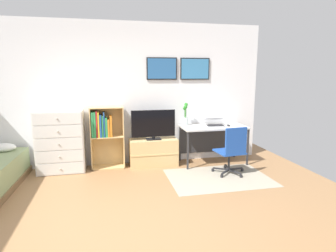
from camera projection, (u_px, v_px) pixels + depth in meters
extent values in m
plane|color=#936B44|center=(112.00, 228.00, 3.30)|extent=(7.20, 7.20, 0.00)
cube|color=white|center=(106.00, 95.00, 5.39)|extent=(6.12, 0.06, 2.70)
cube|color=black|center=(162.00, 69.00, 5.47)|extent=(0.59, 0.02, 0.42)
cube|color=#285B93|center=(162.00, 69.00, 5.46)|extent=(0.55, 0.01, 0.38)
cube|color=black|center=(195.00, 69.00, 5.61)|extent=(0.59, 0.02, 0.42)
cube|color=teal|center=(195.00, 69.00, 5.60)|extent=(0.55, 0.01, 0.38)
cube|color=#9E937F|center=(219.00, 178.00, 4.87)|extent=(1.70, 1.20, 0.01)
ellipsoid|color=white|center=(2.00, 148.00, 4.84)|extent=(0.45, 0.30, 0.14)
cube|color=silver|center=(61.00, 141.00, 5.10)|extent=(0.82, 0.42, 1.12)
cube|color=silver|center=(61.00, 169.00, 4.97)|extent=(0.78, 0.01, 0.20)
sphere|color=#A59E8C|center=(60.00, 169.00, 4.96)|extent=(0.03, 0.03, 0.03)
cube|color=silver|center=(60.00, 157.00, 4.93)|extent=(0.78, 0.01, 0.20)
sphere|color=#A59E8C|center=(60.00, 157.00, 4.91)|extent=(0.03, 0.03, 0.03)
cube|color=silver|center=(59.00, 144.00, 4.89)|extent=(0.78, 0.01, 0.20)
sphere|color=#A59E8C|center=(59.00, 144.00, 4.87)|extent=(0.03, 0.03, 0.03)
cube|color=silver|center=(58.00, 132.00, 4.85)|extent=(0.78, 0.01, 0.20)
sphere|color=#A59E8C|center=(58.00, 132.00, 4.83)|extent=(0.03, 0.03, 0.03)
cube|color=silver|center=(57.00, 119.00, 4.81)|extent=(0.78, 0.01, 0.20)
sphere|color=#A59E8C|center=(57.00, 119.00, 4.79)|extent=(0.03, 0.03, 0.03)
cube|color=tan|center=(91.00, 138.00, 5.26)|extent=(0.02, 0.30, 1.15)
cube|color=tan|center=(123.00, 137.00, 5.39)|extent=(0.02, 0.30, 1.15)
cube|color=tan|center=(109.00, 167.00, 5.43)|extent=(0.61, 0.30, 0.02)
cube|color=tan|center=(107.00, 136.00, 5.32)|extent=(0.57, 0.30, 0.02)
cube|color=tan|center=(106.00, 107.00, 5.22)|extent=(0.57, 0.30, 0.02)
cube|color=tan|center=(107.00, 136.00, 5.46)|extent=(0.61, 0.01, 1.15)
cube|color=#2D8C4C|center=(92.00, 125.00, 5.20)|extent=(0.04, 0.22, 0.46)
cube|color=#2D8C4C|center=(95.00, 125.00, 5.18)|extent=(0.04, 0.17, 0.46)
cube|color=red|center=(97.00, 124.00, 5.20)|extent=(0.02, 0.20, 0.48)
cube|color=gold|center=(99.00, 124.00, 5.21)|extent=(0.03, 0.21, 0.46)
cube|color=#1E519E|center=(101.00, 126.00, 5.22)|extent=(0.03, 0.21, 0.41)
cube|color=#2D8C4C|center=(103.00, 126.00, 5.21)|extent=(0.02, 0.17, 0.39)
cube|color=#1E519E|center=(104.00, 124.00, 5.24)|extent=(0.02, 0.22, 0.45)
cube|color=#2D8C4C|center=(106.00, 127.00, 5.23)|extent=(0.04, 0.18, 0.36)
cube|color=orange|center=(109.00, 128.00, 5.25)|extent=(0.03, 0.18, 0.32)
cube|color=orange|center=(111.00, 126.00, 5.28)|extent=(0.04, 0.23, 0.38)
cube|color=tan|center=(153.00, 152.00, 5.51)|extent=(0.91, 0.40, 0.51)
cube|color=tan|center=(155.00, 155.00, 5.32)|extent=(0.91, 0.01, 0.02)
cube|color=black|center=(153.00, 139.00, 5.45)|extent=(0.28, 0.16, 0.02)
cube|color=black|center=(153.00, 137.00, 5.44)|extent=(0.06, 0.04, 0.05)
cube|color=black|center=(153.00, 123.00, 5.39)|extent=(0.83, 0.02, 0.51)
cube|color=black|center=(153.00, 124.00, 5.38)|extent=(0.80, 0.01, 0.48)
cube|color=silver|center=(213.00, 127.00, 5.56)|extent=(1.25, 0.63, 0.03)
cube|color=#2D2D30|center=(188.00, 151.00, 5.23)|extent=(0.03, 0.03, 0.71)
cube|color=#2D2D30|center=(248.00, 147.00, 5.49)|extent=(0.03, 0.03, 0.71)
cube|color=#2D2D30|center=(180.00, 144.00, 5.78)|extent=(0.03, 0.03, 0.71)
cube|color=#2D2D30|center=(235.00, 141.00, 6.03)|extent=(0.03, 0.03, 0.71)
cube|color=#2D2D30|center=(208.00, 140.00, 5.92)|extent=(1.19, 0.02, 0.50)
cylinder|color=#232326|center=(242.00, 170.00, 5.19)|extent=(0.05, 0.05, 0.05)
cube|color=#232326|center=(235.00, 169.00, 5.14)|extent=(0.28, 0.06, 0.02)
cylinder|color=#232326|center=(225.00, 167.00, 5.38)|extent=(0.05, 0.05, 0.05)
cube|color=#232326|center=(227.00, 167.00, 5.23)|extent=(0.09, 0.28, 0.02)
cylinder|color=#232326|center=(213.00, 170.00, 5.18)|extent=(0.05, 0.05, 0.05)
cube|color=#232326|center=(221.00, 169.00, 5.14)|extent=(0.26, 0.16, 0.02)
cylinder|color=#232326|center=(222.00, 176.00, 4.88)|extent=(0.05, 0.05, 0.05)
cube|color=#232326|center=(225.00, 172.00, 4.98)|extent=(0.23, 0.21, 0.02)
cylinder|color=#232326|center=(241.00, 176.00, 4.88)|extent=(0.05, 0.05, 0.05)
cube|color=#232326|center=(235.00, 172.00, 4.98)|extent=(0.14, 0.27, 0.02)
cylinder|color=#232326|center=(229.00, 161.00, 5.06)|extent=(0.04, 0.04, 0.30)
cube|color=#1E479E|center=(229.00, 152.00, 5.03)|extent=(0.49, 0.49, 0.03)
cube|color=#1E479E|center=(236.00, 141.00, 4.80)|extent=(0.40, 0.08, 0.45)
cube|color=#B7B7BC|center=(215.00, 126.00, 5.58)|extent=(0.37, 0.28, 0.01)
cube|color=black|center=(215.00, 125.00, 5.58)|extent=(0.35, 0.25, 0.00)
cube|color=#B7B7BC|center=(213.00, 119.00, 5.71)|extent=(0.37, 0.26, 0.07)
cube|color=black|center=(214.00, 119.00, 5.70)|extent=(0.35, 0.24, 0.06)
ellipsoid|color=#262628|center=(229.00, 125.00, 5.57)|extent=(0.06, 0.10, 0.03)
cylinder|color=silver|center=(186.00, 121.00, 5.63)|extent=(0.09, 0.09, 0.16)
cylinder|color=#3D8438|center=(186.00, 114.00, 5.60)|extent=(0.01, 0.01, 0.37)
sphere|color=#308B2C|center=(186.00, 105.00, 5.57)|extent=(0.07, 0.07, 0.07)
cylinder|color=#3D8438|center=(185.00, 116.00, 5.62)|extent=(0.01, 0.01, 0.29)
sphere|color=#308B2C|center=(185.00, 108.00, 5.60)|extent=(0.07, 0.07, 0.07)
cylinder|color=#3D8438|center=(185.00, 115.00, 5.58)|extent=(0.01, 0.01, 0.32)
sphere|color=#308B2C|center=(185.00, 107.00, 5.56)|extent=(0.07, 0.07, 0.07)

